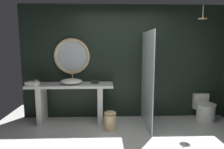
% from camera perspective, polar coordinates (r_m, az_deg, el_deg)
% --- Properties ---
extents(back_wall_panel, '(4.80, 0.10, 2.60)m').
position_cam_1_polar(back_wall_panel, '(4.63, 4.06, 3.53)').
color(back_wall_panel, black).
rests_on(back_wall_panel, ground_plane).
extents(vanity_counter, '(1.84, 0.54, 0.86)m').
position_cam_1_polar(vanity_counter, '(4.46, -11.73, -6.27)').
color(vanity_counter, silver).
rests_on(vanity_counter, ground_plane).
extents(vessel_sink, '(0.48, 0.39, 0.23)m').
position_cam_1_polar(vessel_sink, '(4.36, -11.67, -1.96)').
color(vessel_sink, white).
rests_on(vessel_sink, vanity_counter).
extents(tumbler_cup, '(0.08, 0.08, 0.10)m').
position_cam_1_polar(tumbler_cup, '(4.54, -21.07, -2.05)').
color(tumbler_cup, silver).
rests_on(tumbler_cup, vanity_counter).
extents(tissue_box, '(0.16, 0.12, 0.07)m').
position_cam_1_polar(tissue_box, '(4.36, -4.93, -2.12)').
color(tissue_box, '#282D28').
rests_on(tissue_box, vanity_counter).
extents(round_wall_mirror, '(0.81, 0.06, 0.81)m').
position_cam_1_polar(round_wall_mirror, '(4.57, -11.53, 5.19)').
color(round_wall_mirror, '#D6B77F').
extents(shower_glass_panel, '(0.02, 1.10, 1.98)m').
position_cam_1_polar(shower_glass_panel, '(4.14, 10.10, -1.49)').
color(shower_glass_panel, silver).
rests_on(shower_glass_panel, ground_plane).
extents(rain_shower_head, '(0.18, 0.18, 0.28)m').
position_cam_1_polar(rain_shower_head, '(4.59, 24.70, 14.71)').
color(rain_shower_head, '#D6B77F').
extents(toilet, '(0.42, 0.59, 0.56)m').
position_cam_1_polar(toilet, '(5.07, 25.05, -8.97)').
color(toilet, white).
rests_on(toilet, ground_plane).
extents(waste_bin, '(0.24, 0.24, 0.39)m').
position_cam_1_polar(waste_bin, '(4.08, -0.54, -13.08)').
color(waste_bin, '#D6B77F').
rests_on(waste_bin, ground_plane).
extents(folded_hand_towel, '(0.28, 0.22, 0.08)m').
position_cam_1_polar(folded_hand_towel, '(4.42, -22.00, -2.48)').
color(folded_hand_towel, silver).
rests_on(folded_hand_towel, vanity_counter).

